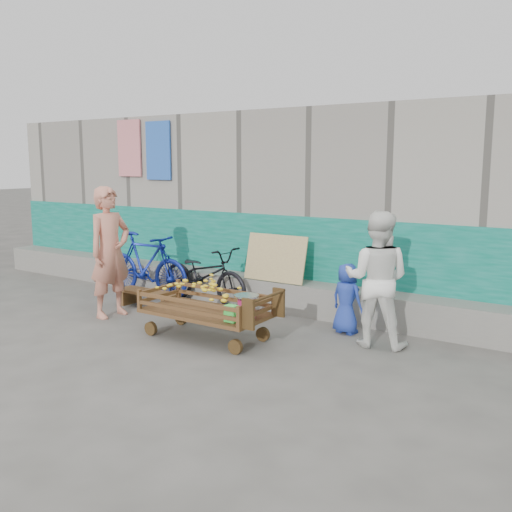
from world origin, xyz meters
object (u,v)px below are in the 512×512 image
Objects in this scene: woman at (377,279)px; bicycle_dark at (204,275)px; bench at (148,295)px; vendor_man at (110,252)px; banana_cart at (204,299)px; child at (347,299)px; bicycle_blue at (146,265)px.

woman is 0.94× the size of bicycle_dark.
vendor_man reaches higher than bench.
banana_cart is 1.83m from bench.
woman is (3.57, 0.20, 0.62)m from bench.
banana_cart is at bearing 15.52° from woman.
bench is at bearing -6.94° from woman.
bicycle_dark is at bearing -22.11° from vendor_man.
vendor_man is at bearing -100.52° from bench.
child is at bearing -37.88° from woman.
banana_cart is 2.58m from bicycle_blue.
bench is 0.65× the size of woman.
vendor_man is (-1.77, 0.10, 0.43)m from banana_cart.
woman is 4.18m from bicycle_blue.
woman is 1.78× the size of child.
vendor_man is 1.05× the size of bicycle_blue.
banana_cart is 0.94× the size of vendor_man.
bicycle_blue is (-3.65, 0.09, 0.07)m from child.
bicycle_dark is 0.98× the size of bicycle_blue.
banana_cart is 1.07× the size of woman.
bicycle_blue is at bearing 150.39° from banana_cart.
bench is 0.87m from bicycle_blue.
bench is 3.12m from child.
woman is at bearing 164.40° from child.
woman reaches higher than bicycle_blue.
banana_cart is 1.83m from vendor_man.
child is (3.07, 0.46, 0.27)m from bench.
bench is at bearing -6.29° from vendor_man.
child reaches higher than banana_cart.
woman is at bearing -73.22° from vendor_man.
banana_cart is at bearing -120.22° from bicycle_blue.
bicycle_dark is (0.65, 1.32, -0.48)m from vendor_man.
woman is at bearing 25.68° from banana_cart.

